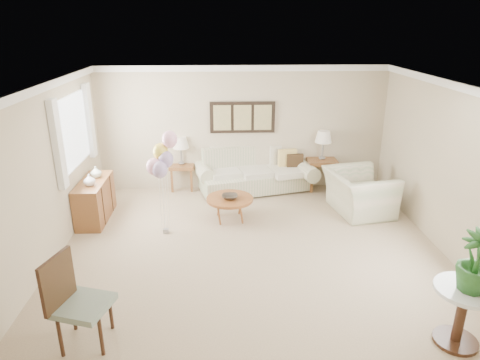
{
  "coord_description": "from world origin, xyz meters",
  "views": [
    {
      "loc": [
        -0.45,
        -5.76,
        3.42
      ],
      "look_at": [
        -0.16,
        0.6,
        1.05
      ],
      "focal_mm": 32.0,
      "sensor_mm": 36.0,
      "label": 1
    }
  ],
  "objects": [
    {
      "name": "vase_sage",
      "position": [
        -2.74,
        1.69,
        0.84
      ],
      "size": [
        0.23,
        0.23,
        0.21
      ],
      "primitive_type": "imported",
      "rotation": [
        0.0,
        0.0,
        0.15
      ],
      "color": "beige",
      "rests_on": "credenza"
    },
    {
      "name": "accent_chair",
      "position": [
        -2.07,
        -1.76,
        0.57
      ],
      "size": [
        0.67,
        0.67,
        1.1
      ],
      "color": "gray",
      "rests_on": "ground"
    },
    {
      "name": "vase_white",
      "position": [
        -2.74,
        1.28,
        0.84
      ],
      "size": [
        0.2,
        0.2,
        0.21
      ],
      "primitive_type": "imported",
      "rotation": [
        0.0,
        0.0,
        0.0
      ],
      "color": "silver",
      "rests_on": "credenza"
    },
    {
      "name": "credenza",
      "position": [
        -2.76,
        1.5,
        0.37
      ],
      "size": [
        0.46,
        1.2,
        0.74
      ],
      "color": "olive",
      "rests_on": "ground"
    },
    {
      "name": "lamp_right",
      "position": [
        1.69,
        2.82,
        1.14
      ],
      "size": [
        0.35,
        0.35,
        0.62
      ],
      "color": "gray",
      "rests_on": "end_table_right"
    },
    {
      "name": "coffee_table",
      "position": [
        -0.31,
        1.36,
        0.39
      ],
      "size": [
        0.85,
        0.85,
        0.43
      ],
      "color": "brown",
      "rests_on": "ground"
    },
    {
      "name": "end_table_left",
      "position": [
        -1.3,
        2.94,
        0.47
      ],
      "size": [
        0.51,
        0.47,
        0.56
      ],
      "color": "olive",
      "rests_on": "ground"
    },
    {
      "name": "armchair",
      "position": [
        2.13,
        1.59,
        0.4
      ],
      "size": [
        1.27,
        1.39,
        0.79
      ],
      "primitive_type": "imported",
      "rotation": [
        0.0,
        0.0,
        1.75
      ],
      "color": "beige",
      "rests_on": "ground"
    },
    {
      "name": "side_table",
      "position": [
        2.17,
        -1.97,
        0.54
      ],
      "size": [
        0.67,
        0.67,
        0.72
      ],
      "color": "silver",
      "rests_on": "ground"
    },
    {
      "name": "end_table_right",
      "position": [
        1.69,
        2.82,
        0.56
      ],
      "size": [
        0.61,
        0.55,
        0.67
      ],
      "color": "olive",
      "rests_on": "ground"
    },
    {
      "name": "balloon_cluster",
      "position": [
        -1.41,
        0.86,
        1.36
      ],
      "size": [
        0.51,
        0.44,
        1.79
      ],
      "color": "gray",
      "rests_on": "ground"
    },
    {
      "name": "decor_bowl",
      "position": [
        -0.31,
        1.32,
        0.46
      ],
      "size": [
        0.3,
        0.3,
        0.07
      ],
      "primitive_type": "imported",
      "rotation": [
        0.0,
        0.0,
        -0.04
      ],
      "color": "#2F2820",
      "rests_on": "coffee_table"
    },
    {
      "name": "potted_plant",
      "position": [
        2.19,
        -2.0,
        1.06
      ],
      "size": [
        0.44,
        0.44,
        0.69
      ],
      "primitive_type": "imported",
      "rotation": [
        0.0,
        0.0,
        -0.17
      ],
      "color": "#204D1A",
      "rests_on": "side_table"
    },
    {
      "name": "sofa",
      "position": [
        0.25,
        2.83,
        0.36
      ],
      "size": [
        2.69,
        1.45,
        0.91
      ],
      "color": "beige",
      "rests_on": "ground"
    },
    {
      "name": "room_shell",
      "position": [
        -0.11,
        0.09,
        1.63
      ],
      "size": [
        6.04,
        6.04,
        2.6
      ],
      "color": "#C4B290",
      "rests_on": "ground"
    },
    {
      "name": "ground_plane",
      "position": [
        0.0,
        0.0,
        0.0
      ],
      "size": [
        6.0,
        6.0,
        0.0
      ],
      "primitive_type": "plane",
      "color": "tan"
    },
    {
      "name": "wall_art_triptych",
      "position": [
        0.0,
        2.96,
        1.55
      ],
      "size": [
        1.35,
        0.06,
        0.65
      ],
      "color": "black",
      "rests_on": "ground"
    },
    {
      "name": "lamp_left",
      "position": [
        -1.3,
        2.94,
        1.01
      ],
      "size": [
        0.34,
        0.34,
        0.59
      ],
      "color": "gray",
      "rests_on": "end_table_left"
    }
  ]
}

